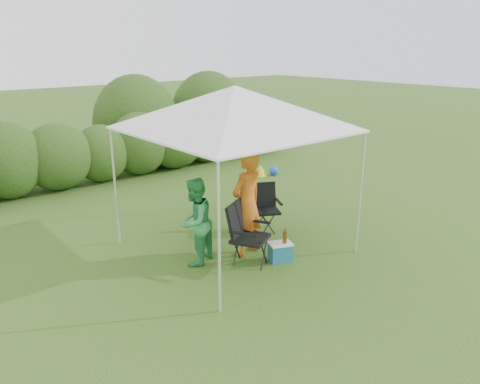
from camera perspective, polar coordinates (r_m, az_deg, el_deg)
ground at (r=8.07m, az=1.70°, el=-7.82°), size 70.00×70.00×0.00m
hedge at (r=12.70m, az=-16.61°, el=4.86°), size 12.65×1.53×1.80m
canopy at (r=7.73m, az=-0.63°, el=10.16°), size 3.10×3.10×2.83m
chair_right at (r=9.05m, az=3.01°, el=-1.46°), size 0.70×0.68×0.91m
chair_left at (r=7.59m, az=0.57°, el=-4.69°), size 0.79×0.78×1.03m
man at (r=7.85m, az=0.85°, el=-1.42°), size 0.72×0.53×1.81m
woman at (r=7.58m, az=-5.50°, el=-3.64°), size 0.87×0.79×1.45m
cooler at (r=7.88m, az=4.93°, el=-7.26°), size 0.45×0.40×0.32m
bottle at (r=7.77m, az=5.51°, el=-5.31°), size 0.07×0.07×0.26m
lawn_toy at (r=12.89m, az=2.91°, el=2.67°), size 0.62×0.52×0.31m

